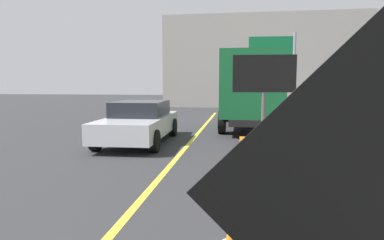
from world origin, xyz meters
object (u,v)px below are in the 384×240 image
object	(u,v)px
box_truck	(250,89)
pickup_car	(140,122)
traffic_cone_mid_lane	(245,187)
highway_guide_sign	(281,60)
arrow_board_trailer	(263,141)

from	to	relation	value
box_truck	pickup_car	size ratio (longest dim) A/B	1.46
pickup_car	traffic_cone_mid_lane	world-z (taller)	pickup_car
highway_guide_sign	box_truck	bearing A→B (deg)	-108.94
pickup_car	traffic_cone_mid_lane	bearing A→B (deg)	-57.79
highway_guide_sign	traffic_cone_mid_lane	size ratio (longest dim) A/B	7.44
arrow_board_trailer	highway_guide_sign	xyz separation A→B (m)	(1.79, 11.87, 2.94)
highway_guide_sign	traffic_cone_mid_lane	distance (m)	15.82
box_truck	traffic_cone_mid_lane	xyz separation A→B (m)	(-0.34, -9.65, -1.43)
arrow_board_trailer	pickup_car	world-z (taller)	arrow_board_trailer
arrow_board_trailer	pickup_car	bearing A→B (deg)	153.25
highway_guide_sign	traffic_cone_mid_lane	bearing A→B (deg)	-98.51
arrow_board_trailer	traffic_cone_mid_lane	xyz separation A→B (m)	(-0.51, -3.48, -0.15)
highway_guide_sign	pickup_car	bearing A→B (deg)	-120.16
highway_guide_sign	traffic_cone_mid_lane	xyz separation A→B (m)	(-2.30, -15.34, -3.09)
arrow_board_trailer	pickup_car	size ratio (longest dim) A/B	0.58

